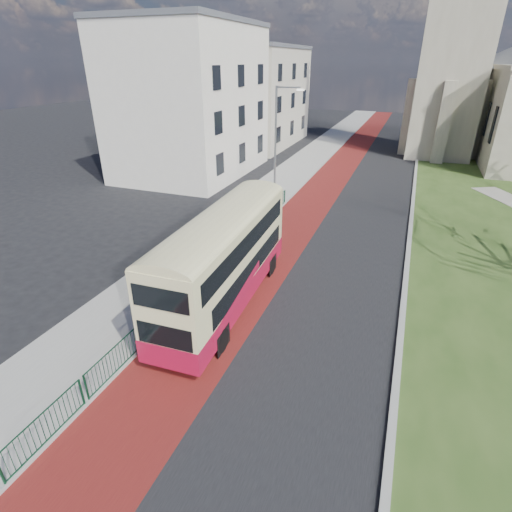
% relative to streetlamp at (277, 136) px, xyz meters
% --- Properties ---
extents(ground, '(160.00, 160.00, 0.00)m').
position_rel_streetlamp_xyz_m(ground, '(4.35, -18.00, -4.59)').
color(ground, black).
rests_on(ground, ground).
extents(road_carriageway, '(9.00, 120.00, 0.01)m').
position_rel_streetlamp_xyz_m(road_carriageway, '(5.85, 2.00, -4.59)').
color(road_carriageway, black).
rests_on(road_carriageway, ground).
extents(bus_lane, '(3.40, 120.00, 0.01)m').
position_rel_streetlamp_xyz_m(bus_lane, '(3.15, 2.00, -4.59)').
color(bus_lane, '#591414').
rests_on(bus_lane, ground).
extents(pavement_west, '(4.00, 120.00, 0.12)m').
position_rel_streetlamp_xyz_m(pavement_west, '(-0.65, 2.00, -4.53)').
color(pavement_west, gray).
rests_on(pavement_west, ground).
extents(kerb_west, '(0.25, 120.00, 0.13)m').
position_rel_streetlamp_xyz_m(kerb_west, '(1.35, 2.00, -4.53)').
color(kerb_west, '#999993').
rests_on(kerb_west, ground).
extents(kerb_east, '(0.25, 80.00, 0.13)m').
position_rel_streetlamp_xyz_m(kerb_east, '(10.45, 4.00, -4.53)').
color(kerb_east, '#999993').
rests_on(kerb_east, ground).
extents(pedestrian_railing, '(0.07, 24.00, 1.12)m').
position_rel_streetlamp_xyz_m(pedestrian_railing, '(1.40, -14.00, -4.04)').
color(pedestrian_railing, '#0D3C22').
rests_on(pedestrian_railing, ground).
extents(street_block_near, '(10.30, 14.30, 13.00)m').
position_rel_streetlamp_xyz_m(street_block_near, '(-9.65, 4.00, 1.92)').
color(street_block_near, silver).
rests_on(street_block_near, ground).
extents(street_block_far, '(10.30, 16.30, 11.50)m').
position_rel_streetlamp_xyz_m(street_block_far, '(-9.65, 20.00, 1.17)').
color(street_block_far, beige).
rests_on(street_block_far, ground).
extents(streetlamp, '(2.13, 0.18, 8.00)m').
position_rel_streetlamp_xyz_m(streetlamp, '(0.00, 0.00, 0.00)').
color(streetlamp, gray).
rests_on(streetlamp, pavement_west).
extents(bus, '(2.69, 10.04, 4.16)m').
position_rel_streetlamp_xyz_m(bus, '(3.06, -16.25, -2.22)').
color(bus, maroon).
rests_on(bus, ground).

